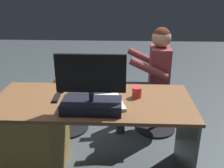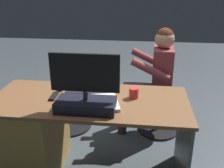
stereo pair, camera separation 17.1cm
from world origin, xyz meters
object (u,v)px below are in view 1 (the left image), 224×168
(keyboard, at_px, (93,92))
(cup, at_px, (137,92))
(teddy_bear, at_px, (64,78))
(visitor_chair, at_px, (157,107))
(office_chair_teddy, at_px, (66,108))
(monitor, at_px, (91,95))
(computer_mouse, at_px, (62,89))
(desk, at_px, (44,134))
(person, at_px, (150,72))
(tv_remote, at_px, (56,98))

(keyboard, distance_m, cup, 0.37)
(teddy_bear, height_order, visitor_chair, teddy_bear)
(cup, xyz_separation_m, office_chair_teddy, (0.76, -0.67, -0.50))
(monitor, relative_size, computer_mouse, 5.16)
(keyboard, xyz_separation_m, visitor_chair, (-0.64, -0.64, -0.46))
(monitor, bearing_deg, visitor_chair, -122.50)
(computer_mouse, relative_size, office_chair_teddy, 0.19)
(desk, relative_size, person, 1.36)
(computer_mouse, height_order, person, person)
(tv_remote, bearing_deg, keyboard, -157.51)
(keyboard, distance_m, computer_mouse, 0.27)
(monitor, relative_size, person, 0.42)
(cup, bearing_deg, desk, 5.12)
(visitor_chair, bearing_deg, keyboard, 45.20)
(keyboard, relative_size, computer_mouse, 4.38)
(tv_remote, relative_size, person, 0.13)
(computer_mouse, height_order, tv_remote, computer_mouse)
(monitor, distance_m, teddy_bear, 1.05)
(cup, height_order, tv_remote, cup)
(office_chair_teddy, relative_size, visitor_chair, 1.05)
(visitor_chair, bearing_deg, person, 1.88)
(cup, distance_m, office_chair_teddy, 1.13)
(desk, relative_size, tv_remote, 10.65)
(office_chair_teddy, xyz_separation_m, person, (-0.93, -0.03, 0.44))
(person, bearing_deg, teddy_bear, 1.18)
(office_chair_teddy, distance_m, teddy_bear, 0.35)
(computer_mouse, bearing_deg, keyboard, 174.71)
(desk, distance_m, teddy_bear, 0.79)
(person, bearing_deg, keyboard, 49.56)
(tv_remote, relative_size, office_chair_teddy, 0.30)
(tv_remote, relative_size, visitor_chair, 0.32)
(teddy_bear, bearing_deg, computer_mouse, 101.20)
(keyboard, bearing_deg, teddy_bear, -57.83)
(desk, relative_size, visitor_chair, 3.39)
(cup, bearing_deg, keyboard, -9.83)
(monitor, relative_size, keyboard, 1.18)
(computer_mouse, distance_m, office_chair_teddy, 0.76)
(computer_mouse, distance_m, person, 1.02)
(monitor, distance_m, computer_mouse, 0.47)
(cup, bearing_deg, teddy_bear, -42.12)
(monitor, distance_m, office_chair_teddy, 1.17)
(cup, height_order, office_chair_teddy, cup)
(tv_remote, bearing_deg, teddy_bear, -84.09)
(computer_mouse, bearing_deg, monitor, 130.87)
(cup, xyz_separation_m, person, (-0.18, -0.70, -0.07))
(keyboard, relative_size, teddy_bear, 1.29)
(tv_remote, distance_m, visitor_chair, 1.29)
(office_chair_teddy, bearing_deg, monitor, 114.13)
(cup, xyz_separation_m, teddy_bear, (0.76, -0.68, -0.15))
(computer_mouse, xyz_separation_m, teddy_bear, (0.12, -0.59, -0.13))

